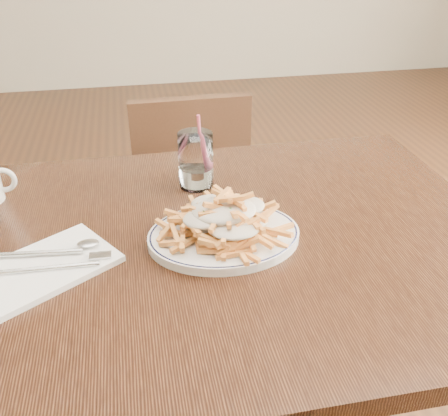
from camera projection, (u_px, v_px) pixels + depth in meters
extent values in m
cube|color=black|center=(194.00, 247.00, 0.95)|extent=(1.20, 0.80, 0.04)
cylinder|color=black|center=(360.00, 262.00, 1.52)|extent=(0.05, 0.05, 0.71)
cube|color=black|center=(187.00, 196.00, 1.83)|extent=(0.38, 0.38, 0.04)
cube|color=black|center=(192.00, 160.00, 1.58)|extent=(0.37, 0.04, 0.41)
cylinder|color=black|center=(221.00, 215.00, 2.10)|extent=(0.03, 0.03, 0.36)
cylinder|color=black|center=(145.00, 223.00, 2.04)|extent=(0.03, 0.03, 0.36)
cylinder|color=black|center=(238.00, 259.00, 1.83)|extent=(0.03, 0.03, 0.36)
cylinder|color=black|center=(151.00, 271.00, 1.77)|extent=(0.03, 0.03, 0.36)
torus|color=black|center=(224.00, 234.00, 0.92)|extent=(0.29, 0.29, 0.01)
ellipsoid|color=beige|center=(224.00, 209.00, 0.90)|extent=(0.16, 0.13, 0.03)
cube|color=white|center=(46.00, 267.00, 0.85)|extent=(0.27, 0.25, 0.01)
cylinder|color=white|center=(196.00, 160.00, 1.09)|extent=(0.08, 0.08, 0.12)
cylinder|color=white|center=(196.00, 175.00, 1.11)|extent=(0.07, 0.07, 0.04)
cylinder|color=#D4506F|center=(201.00, 148.00, 1.08)|extent=(0.02, 0.04, 0.16)
torus|color=white|center=(3.00, 180.00, 1.04)|extent=(0.06, 0.01, 0.06)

